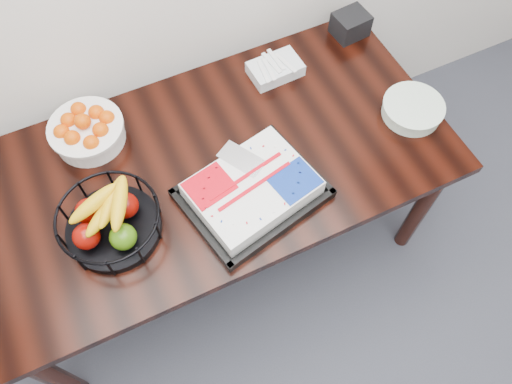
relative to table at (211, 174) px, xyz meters
name	(u,v)px	position (x,y,z in m)	size (l,w,h in m)	color
table	(211,174)	(0.00, 0.00, 0.00)	(1.80, 0.90, 0.75)	black
cake_tray	(252,190)	(0.08, -0.20, 0.13)	(0.53, 0.45, 0.10)	black
tangerine_bowl	(86,127)	(-0.36, 0.29, 0.16)	(0.28, 0.28, 0.18)	white
fruit_basket	(110,221)	(-0.40, -0.12, 0.16)	(0.34, 0.34, 0.18)	black
plate_stack	(412,109)	(0.79, -0.13, 0.12)	(0.24, 0.24, 0.06)	white
fork_bag	(275,68)	(0.41, 0.28, 0.12)	(0.21, 0.14, 0.06)	silver
napkin_box	(350,24)	(0.80, 0.35, 0.14)	(0.14, 0.12, 0.10)	black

